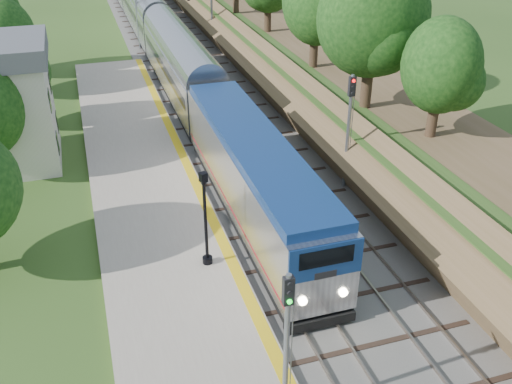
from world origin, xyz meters
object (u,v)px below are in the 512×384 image
object	(u,v)px
train	(146,16)
signal_platform	(287,332)
signal_gantry	(174,1)
signal_farside	(349,121)
lamppost_far	(206,225)

from	to	relation	value
train	signal_platform	world-z (taller)	signal_platform
signal_gantry	signal_farside	world-z (taller)	signal_farside
signal_platform	signal_gantry	bearing A→B (deg)	83.76
signal_gantry	signal_platform	xyz separation A→B (m)	(-5.37, -49.09, -0.82)
signal_farside	signal_gantry	bearing A→B (deg)	96.17
train	signal_platform	xyz separation A→B (m)	(-2.90, -54.34, 1.65)
signal_gantry	signal_farside	xyz separation A→B (m)	(3.73, -34.52, -0.48)
train	lamppost_far	world-z (taller)	lamppost_far
lamppost_far	signal_platform	bearing A→B (deg)	-86.37
signal_platform	lamppost_far	bearing A→B (deg)	93.63
signal_farside	train	bearing A→B (deg)	98.86
signal_gantry	signal_farside	bearing A→B (deg)	-83.83
signal_gantry	train	size ratio (longest dim) A/B	0.08
train	lamppost_far	bearing A→B (deg)	-94.40
train	signal_platform	size ratio (longest dim) A/B	17.64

